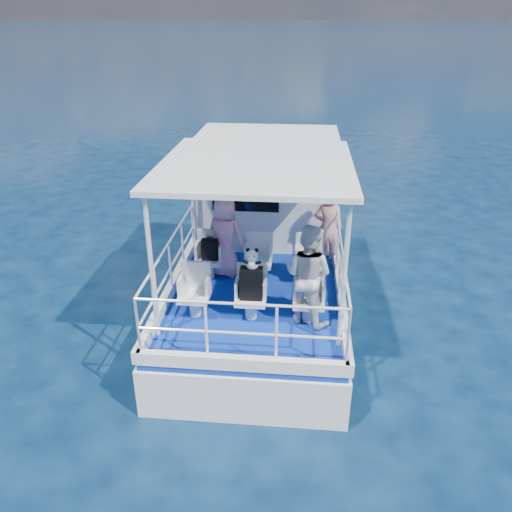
{
  "coord_description": "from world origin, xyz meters",
  "views": [
    {
      "loc": [
        0.71,
        -7.8,
        5.23
      ],
      "look_at": [
        0.01,
        -0.4,
        1.65
      ],
      "focal_mm": 35.0,
      "sensor_mm": 36.0,
      "label": 1
    }
  ],
  "objects_px": {
    "passenger_stbd_aft": "(308,275)",
    "backpack_center": "(251,284)",
    "passenger_port_fwd": "(225,237)",
    "panda": "(252,259)"
  },
  "relations": [
    {
      "from": "passenger_port_fwd",
      "to": "panda",
      "type": "relative_size",
      "value": 4.45
    },
    {
      "from": "passenger_stbd_aft",
      "to": "backpack_center",
      "type": "relative_size",
      "value": 3.14
    },
    {
      "from": "passenger_stbd_aft",
      "to": "backpack_center",
      "type": "distance_m",
      "value": 0.87
    },
    {
      "from": "panda",
      "to": "passenger_stbd_aft",
      "type": "bearing_deg",
      "value": 3.35
    },
    {
      "from": "panda",
      "to": "backpack_center",
      "type": "bearing_deg",
      "value": 176.34
    },
    {
      "from": "passenger_stbd_aft",
      "to": "panda",
      "type": "bearing_deg",
      "value": 30.94
    },
    {
      "from": "passenger_stbd_aft",
      "to": "passenger_port_fwd",
      "type": "bearing_deg",
      "value": -16.51
    },
    {
      "from": "passenger_stbd_aft",
      "to": "panda",
      "type": "relative_size",
      "value": 4.8
    },
    {
      "from": "passenger_port_fwd",
      "to": "panda",
      "type": "bearing_deg",
      "value": 132.55
    },
    {
      "from": "passenger_port_fwd",
      "to": "passenger_stbd_aft",
      "type": "distance_m",
      "value": 2.07
    }
  ]
}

